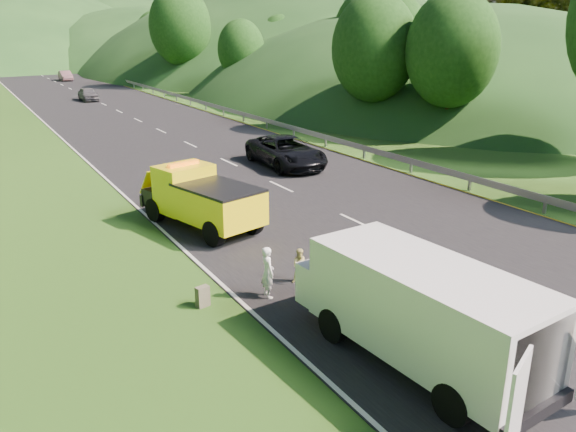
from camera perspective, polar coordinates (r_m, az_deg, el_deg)
ground at (r=17.48m, az=7.07°, el=-5.95°), size 320.00×320.00×0.00m
road_surface at (r=54.57m, az=-16.77°, el=10.13°), size 14.00×200.00×0.02m
guardrail at (r=68.47m, az=-13.40°, el=11.94°), size 0.06×140.00×1.52m
tree_line_right at (r=79.95m, az=-6.16°, el=13.19°), size 14.00×140.00×14.00m
hills_backdrop at (r=148.32m, az=-24.80°, el=14.05°), size 201.00×288.60×44.00m
tow_truck at (r=21.35m, az=-8.87°, el=1.83°), size 3.30×5.82×2.36m
white_van at (r=12.84m, az=13.14°, el=-8.99°), size 3.73×6.98×2.42m
woman at (r=16.00m, az=-2.04°, el=-8.23°), size 0.46×0.59×1.50m
child at (r=16.80m, az=1.28°, el=-6.86°), size 0.66×0.61×1.08m
worker at (r=13.96m, az=15.06°, el=-13.21°), size 1.36×1.20×1.83m
suitcase at (r=15.54m, az=-8.66°, el=-8.09°), size 0.40×0.27×0.59m
spare_tire at (r=13.13m, az=20.01°, el=-15.98°), size 0.68×0.68×0.20m
passing_suv at (r=31.03m, az=-0.22°, el=5.07°), size 2.98×5.95×1.62m
dist_car_a at (r=63.91m, az=-19.58°, el=10.96°), size 1.62×4.02×1.37m
dist_car_b at (r=90.61m, az=-21.62°, el=12.66°), size 1.48×4.25×1.40m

